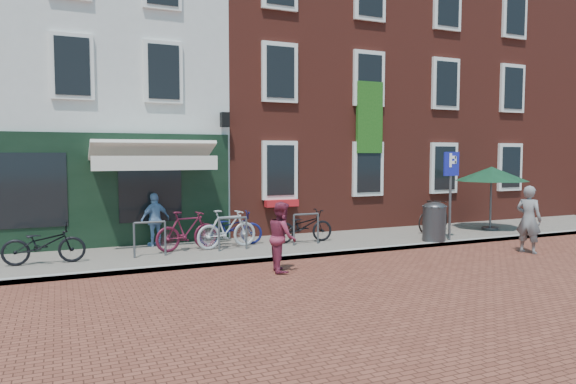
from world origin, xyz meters
name	(u,v)px	position (x,y,z in m)	size (l,w,h in m)	color
ground	(309,258)	(0.00, 0.00, 0.00)	(80.00, 80.00, 0.00)	brown
sidewalk	(318,243)	(1.00, 1.50, 0.05)	(24.00, 3.00, 0.10)	slate
building_stucco	(69,89)	(-5.00, 7.00, 4.50)	(8.00, 8.00, 9.00)	silver
building_brick_mid	(274,85)	(2.00, 7.00, 5.00)	(6.00, 8.00, 10.00)	maroon
building_brick_right	(408,93)	(8.00, 7.00, 5.00)	(6.00, 8.00, 10.00)	maroon
filler_right	(522,110)	(14.50, 7.00, 4.50)	(7.00, 8.00, 9.00)	maroon
litter_bin	(434,220)	(3.94, 0.30, 0.69)	(0.62, 0.62, 1.14)	#3D3C3F
parking_sign	(451,180)	(4.43, 0.24, 1.75)	(0.50, 0.08, 2.43)	#4C4C4F
parasol	(492,171)	(6.97, 1.30, 1.93)	(2.21, 2.21, 2.08)	#4C4C4F
woman	(529,219)	(5.29, -1.61, 0.84)	(0.62, 0.40, 1.69)	slate
boy	(282,237)	(-1.13, -1.01, 0.74)	(0.72, 0.56, 1.47)	maroon
cafe_person	(155,219)	(-3.14, 2.60, 0.79)	(0.80, 0.33, 1.37)	#779DCD
bicycle_0	(44,244)	(-5.71, 1.31, 0.54)	(0.58, 1.67, 0.88)	black
bicycle_1	(187,231)	(-2.53, 1.66, 0.59)	(0.46, 1.62, 0.97)	#541326
bicycle_2	(231,228)	(-1.32, 1.95, 0.54)	(0.58, 1.67, 0.88)	#111554
bicycle_3	(227,229)	(-1.54, 1.55, 0.59)	(0.46, 1.62, 0.97)	#B7B7B9
bicycle_4	(303,226)	(0.59, 1.55, 0.54)	(0.58, 1.67, 0.88)	black
bicycle_5	(434,216)	(5.09, 1.72, 0.59)	(0.46, 1.62, 0.97)	black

